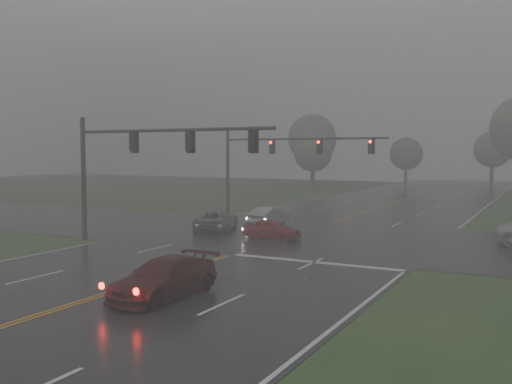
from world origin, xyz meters
The scene contains 13 objects.
main_road centered at (0.00, 20.00, 0.00)m, with size 18.00×160.00×0.02m, color black.
cross_street centered at (0.00, 22.00, 0.00)m, with size 120.00×14.00×0.02m, color black.
stop_bar centered at (4.50, 14.40, 0.00)m, with size 8.50×0.50×0.01m, color silver.
sedan_maroon centered at (2.17, 5.84, 0.00)m, with size 1.94×4.77×1.38m, color #3B0C0A.
sedan_red centered at (-0.40, 19.88, 0.00)m, with size 1.41×3.49×1.19m, color maroon.
sedan_silver centered at (-3.43, 25.59, 0.00)m, with size 1.39×4.00×1.32m, color #999BA0.
car_grey centered at (-5.41, 21.68, 0.00)m, with size 2.24×4.86×1.35m, color #4E5055.
signal_gantry_near centered at (-6.33, 14.61, 5.06)m, with size 12.67×0.32×7.22m.
signal_gantry_far centered at (-5.84, 31.34, 5.01)m, with size 13.89×0.36×7.08m.
tree_nw_a centered at (-15.28, 63.12, 5.09)m, with size 5.27×5.27×7.75m.
tree_n_mid centered at (-6.27, 79.51, 4.94)m, with size 5.11×5.11×7.51m.
tree_nw_b centered at (-19.18, 72.43, 7.32)m, with size 7.57×7.57×11.12m.
tree_n_far centered at (5.52, 87.34, 5.61)m, with size 5.82×5.82×8.55m.
Camera 1 is at (14.38, -10.35, 5.19)m, focal length 40.00 mm.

